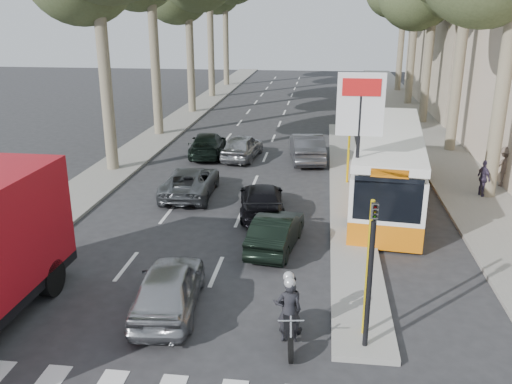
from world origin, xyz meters
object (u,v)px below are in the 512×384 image
silver_hatchback (169,287)px  dark_hatchback (276,231)px  city_bus (388,163)px  motorcycle (289,309)px

silver_hatchback → dark_hatchback: size_ratio=1.07×
city_bus → motorcycle: 11.12m
dark_hatchback → city_bus: (4.08, 5.48, 0.94)m
dark_hatchback → motorcycle: size_ratio=1.79×
city_bus → motorcycle: size_ratio=5.59×
motorcycle → dark_hatchback: bearing=91.1°
silver_hatchback → dark_hatchback: (2.39, 4.21, -0.07)m
silver_hatchback → motorcycle: 3.28m
dark_hatchback → city_bus: bearing=-118.9°
silver_hatchback → motorcycle: (3.15, -0.89, 0.12)m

